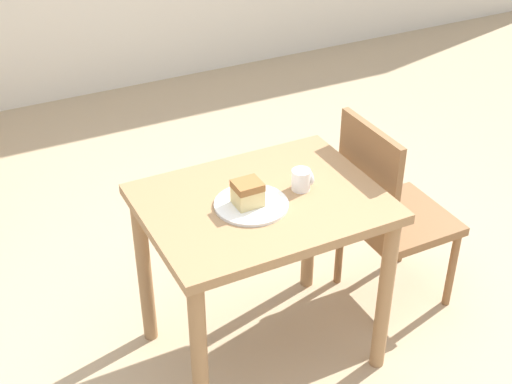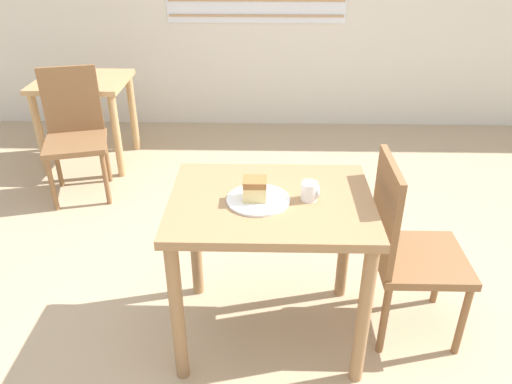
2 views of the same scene
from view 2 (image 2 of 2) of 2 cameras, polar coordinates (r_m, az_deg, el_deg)
ground_plane at (r=2.54m, az=1.34°, el=-17.52°), size 14.00×14.00×0.00m
dining_table_near at (r=2.24m, az=1.69°, el=-3.79°), size 0.89×0.68×0.77m
dining_table_far at (r=4.30m, az=-19.03°, el=10.22°), size 0.71×0.62×0.71m
chair_near_window at (r=2.45m, az=16.82°, el=-5.95°), size 0.42×0.42×0.92m
chair_far_corner at (r=3.85m, az=-20.02°, el=6.65°), size 0.52×0.52×0.92m
plate at (r=2.14m, az=0.24°, el=-0.89°), size 0.27×0.27×0.01m
cake_slice at (r=2.12m, az=-0.14°, el=0.37°), size 0.10×0.09×0.09m
coffee_mug at (r=2.15m, az=6.19°, el=0.09°), size 0.08×0.07×0.08m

